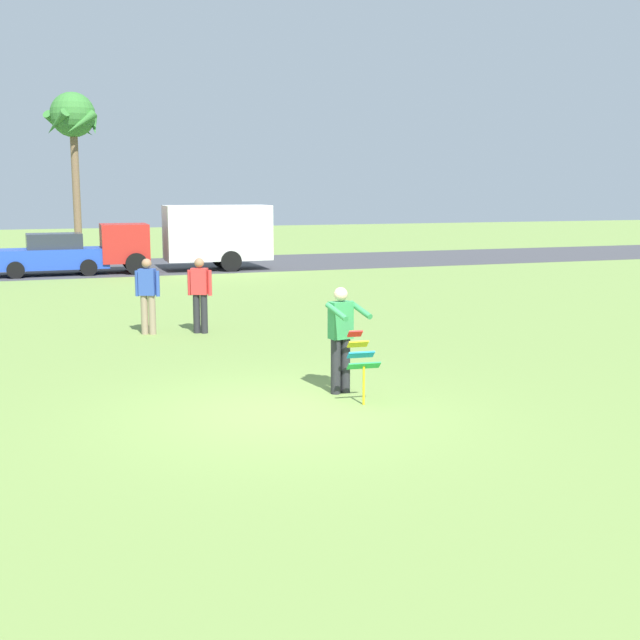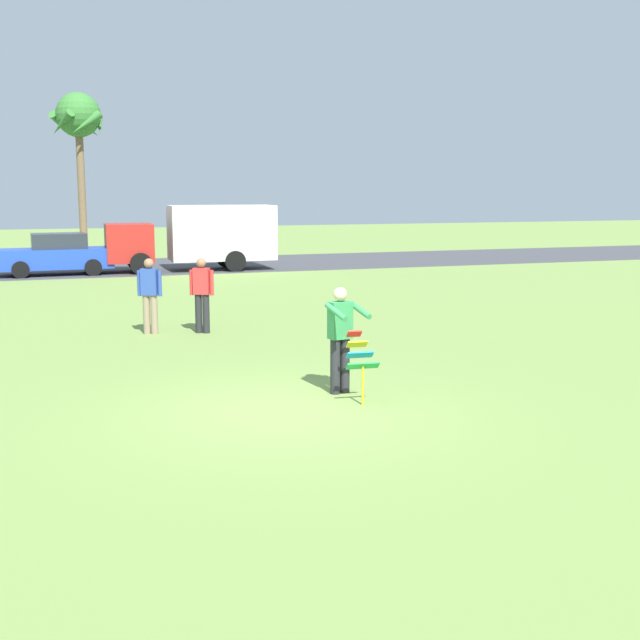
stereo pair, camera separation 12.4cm
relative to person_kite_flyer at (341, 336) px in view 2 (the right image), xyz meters
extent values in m
plane|color=olive|center=(-1.14, -0.77, -0.95)|extent=(120.00, 120.00, 0.00)
cube|color=#424247|center=(-1.14, 23.17, -0.95)|extent=(120.00, 8.00, 0.01)
cylinder|color=#26262B|center=(0.09, 0.04, -0.50)|extent=(0.16, 0.16, 0.90)
cylinder|color=#26262B|center=(-0.09, 0.00, -0.50)|extent=(0.16, 0.16, 0.90)
cube|color=#338C4C|center=(0.00, 0.02, 0.25)|extent=(0.39, 0.28, 0.60)
sphere|color=beige|center=(0.00, 0.02, 0.67)|extent=(0.22, 0.22, 0.22)
cylinder|color=#338C4C|center=(0.26, -0.18, 0.43)|extent=(0.19, 0.59, 0.24)
cylinder|color=#338C4C|center=(-0.18, -0.26, 0.43)|extent=(0.19, 0.59, 0.24)
cube|color=red|center=(0.12, -0.30, 0.07)|extent=(0.24, 0.16, 0.12)
cube|color=yellow|center=(0.10, -0.46, -0.06)|extent=(0.33, 0.17, 0.12)
cube|color=#1E99D8|center=(0.09, -0.62, -0.20)|extent=(0.43, 0.18, 0.12)
cube|color=green|center=(0.07, -0.78, -0.33)|extent=(0.52, 0.19, 0.12)
cylinder|color=yellow|center=(0.07, -0.78, -0.64)|extent=(0.04, 0.04, 0.61)
cube|color=#2347B7|center=(-3.99, 20.77, -0.31)|extent=(4.26, 1.84, 0.76)
cube|color=#282D38|center=(-3.84, 20.78, 0.35)|extent=(2.06, 1.46, 0.60)
cylinder|color=black|center=(-5.26, 19.92, -0.63)|extent=(0.65, 0.24, 0.64)
cylinder|color=black|center=(-5.32, 21.54, -0.63)|extent=(0.65, 0.24, 0.64)
cylinder|color=black|center=(-2.66, 20.01, -0.63)|extent=(0.65, 0.24, 0.64)
cylinder|color=black|center=(-2.72, 21.63, -0.63)|extent=(0.65, 0.24, 0.64)
cube|color=#B2231E|center=(-1.20, 20.85, 0.22)|extent=(1.85, 1.95, 1.50)
cube|color=silver|center=(2.50, 20.75, 0.57)|extent=(4.25, 2.11, 2.20)
cylinder|color=black|center=(-0.88, 19.92, -0.53)|extent=(0.85, 0.30, 0.84)
cylinder|color=black|center=(-0.83, 21.76, -0.53)|extent=(0.85, 0.30, 0.84)
cylinder|color=black|center=(2.83, 19.83, -0.53)|extent=(0.85, 0.30, 0.84)
cylinder|color=black|center=(2.87, 21.66, -0.53)|extent=(0.85, 0.30, 0.84)
cylinder|color=brown|center=(-2.51, 29.15, 2.32)|extent=(0.36, 0.36, 6.55)
sphere|color=#387A33|center=(-2.51, 29.15, 5.80)|extent=(2.10, 2.10, 2.10)
cone|color=#387A33|center=(-1.56, 29.15, 5.35)|extent=(0.44, 1.56, 1.28)
cone|color=#387A33|center=(-2.22, 30.06, 5.35)|extent=(1.62, 0.90, 1.28)
cone|color=#387A33|center=(-3.28, 29.71, 5.35)|extent=(1.27, 1.52, 1.28)
cone|color=#387A33|center=(-3.28, 28.60, 5.35)|extent=(1.27, 1.52, 1.28)
cone|color=#387A33|center=(-2.22, 28.25, 5.35)|extent=(1.62, 0.90, 1.28)
cylinder|color=#26262B|center=(-1.14, 6.34, -0.50)|extent=(0.16, 0.16, 0.90)
cylinder|color=#26262B|center=(-0.98, 6.25, -0.50)|extent=(0.16, 0.16, 0.90)
cube|color=red|center=(-1.06, 6.29, 0.25)|extent=(0.42, 0.36, 0.60)
sphere|color=#9E7051|center=(-1.06, 6.29, 0.67)|extent=(0.22, 0.22, 0.22)
cylinder|color=red|center=(-1.27, 6.41, 0.21)|extent=(0.09, 0.09, 0.58)
cylinder|color=red|center=(-0.85, 6.18, 0.21)|extent=(0.09, 0.09, 0.58)
cylinder|color=gray|center=(-2.12, 6.50, -0.50)|extent=(0.16, 0.16, 0.90)
cylinder|color=gray|center=(-2.29, 6.57, -0.50)|extent=(0.16, 0.16, 0.90)
cube|color=#2D4CA5|center=(-2.21, 6.53, 0.25)|extent=(0.42, 0.35, 0.60)
sphere|color=#9E7051|center=(-2.21, 6.53, 0.67)|extent=(0.22, 0.22, 0.22)
cylinder|color=#2D4CA5|center=(-1.99, 6.43, 0.21)|extent=(0.09, 0.09, 0.58)
cylinder|color=#2D4CA5|center=(-2.42, 6.64, 0.21)|extent=(0.09, 0.09, 0.58)
camera|label=1|loc=(-4.59, -12.02, 2.33)|focal=45.74mm
camera|label=2|loc=(-4.47, -12.06, 2.33)|focal=45.74mm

